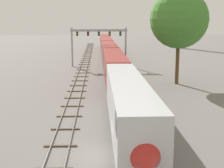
% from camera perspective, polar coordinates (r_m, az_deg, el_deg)
% --- Properties ---
extents(ground_plane, '(400.00, 400.00, 0.00)m').
position_cam_1_polar(ground_plane, '(24.03, -1.15, -12.66)').
color(ground_plane, slate).
extents(track_main, '(2.60, 200.00, 0.16)m').
position_cam_1_polar(track_main, '(82.59, -0.77, 4.44)').
color(track_main, slate).
rests_on(track_main, ground).
extents(track_near, '(2.60, 160.00, 0.16)m').
position_cam_1_polar(track_near, '(62.80, -5.23, 2.27)').
color(track_near, slate).
rests_on(track_near, ground).
extents(passenger_train, '(3.04, 110.68, 4.80)m').
position_cam_1_polar(passenger_train, '(71.47, -0.51, 5.44)').
color(passenger_train, silver).
rests_on(passenger_train, ground).
extents(signal_gantry, '(12.10, 0.49, 8.29)m').
position_cam_1_polar(signal_gantry, '(69.41, -2.33, 8.14)').
color(signal_gantry, '#999BA0').
rests_on(signal_gantry, ground).
extents(trackside_tree_left, '(8.86, 8.86, 14.36)m').
position_cam_1_polar(trackside_tree_left, '(50.56, 11.77, 11.15)').
color(trackside_tree_left, brown).
rests_on(trackside_tree_left, ground).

